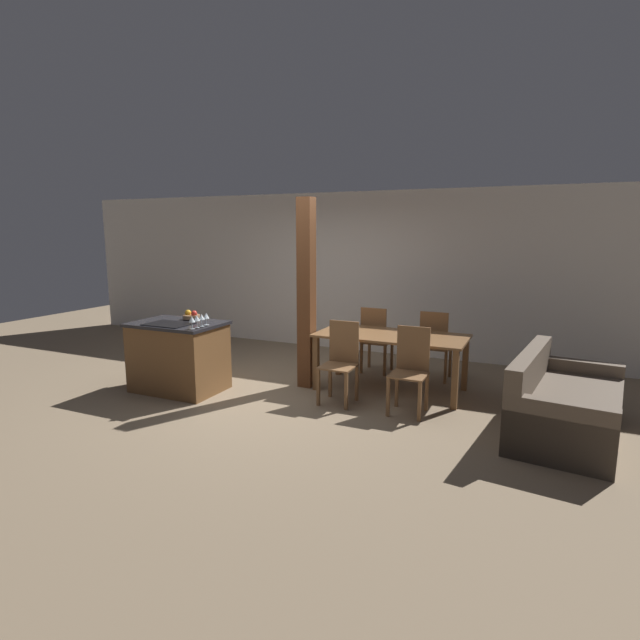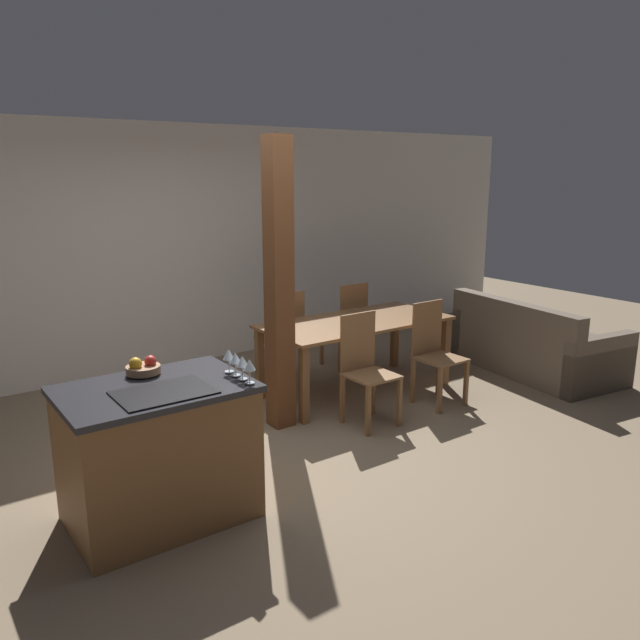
{
  "view_description": "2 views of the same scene",
  "coord_description": "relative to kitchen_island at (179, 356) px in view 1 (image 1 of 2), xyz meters",
  "views": [
    {
      "loc": [
        3.14,
        -5.4,
        2.05
      ],
      "look_at": [
        0.6,
        0.2,
        0.95
      ],
      "focal_mm": 28.0,
      "sensor_mm": 36.0,
      "label": 1
    },
    {
      "loc": [
        -2.41,
        -4.0,
        2.19
      ],
      "look_at": [
        0.6,
        0.2,
        0.95
      ],
      "focal_mm": 35.0,
      "sensor_mm": 36.0,
      "label": 2
    }
  ],
  "objects": [
    {
      "name": "ground_plane",
      "position": [
        1.12,
        0.44,
        -0.45
      ],
      "size": [
        16.0,
        16.0,
        0.0
      ],
      "primitive_type": "plane",
      "color": "#847056"
    },
    {
      "name": "wall_back",
      "position": [
        1.12,
        3.08,
        0.9
      ],
      "size": [
        11.2,
        0.08,
        2.7
      ],
      "color": "silver",
      "rests_on": "ground_plane"
    },
    {
      "name": "kitchen_island",
      "position": [
        0.0,
        0.0,
        0.0
      ],
      "size": [
        1.15,
        0.79,
        0.91
      ],
      "color": "brown",
      "rests_on": "ground_plane"
    },
    {
      "name": "fruit_bowl",
      "position": [
        0.03,
        0.25,
        0.5
      ],
      "size": [
        0.22,
        0.22,
        0.12
      ],
      "color": "#99704C",
      "rests_on": "kitchen_island"
    },
    {
      "name": "wine_glass_near",
      "position": [
        0.5,
        -0.32,
        0.57
      ],
      "size": [
        0.08,
        0.08,
        0.15
      ],
      "color": "silver",
      "rests_on": "kitchen_island"
    },
    {
      "name": "wine_glass_middle",
      "position": [
        0.5,
        -0.22,
        0.57
      ],
      "size": [
        0.08,
        0.08,
        0.15
      ],
      "color": "silver",
      "rests_on": "kitchen_island"
    },
    {
      "name": "wine_glass_far",
      "position": [
        0.5,
        -0.13,
        0.57
      ],
      "size": [
        0.08,
        0.08,
        0.15
      ],
      "color": "silver",
      "rests_on": "kitchen_island"
    },
    {
      "name": "wine_glass_end",
      "position": [
        0.5,
        -0.04,
        0.57
      ],
      "size": [
        0.08,
        0.08,
        0.15
      ],
      "color": "silver",
      "rests_on": "kitchen_island"
    },
    {
      "name": "dining_table",
      "position": [
        2.5,
        1.13,
        0.19
      ],
      "size": [
        1.9,
        0.9,
        0.74
      ],
      "color": "brown",
      "rests_on": "ground_plane"
    },
    {
      "name": "dining_chair_near_left",
      "position": [
        2.08,
        0.46,
        0.06
      ],
      "size": [
        0.4,
        0.4,
        0.98
      ],
      "color": "brown",
      "rests_on": "ground_plane"
    },
    {
      "name": "dining_chair_near_right",
      "position": [
        2.93,
        0.46,
        0.06
      ],
      "size": [
        0.4,
        0.4,
        0.98
      ],
      "color": "brown",
      "rests_on": "ground_plane"
    },
    {
      "name": "dining_chair_far_left",
      "position": [
        2.08,
        1.8,
        0.06
      ],
      "size": [
        0.4,
        0.4,
        0.98
      ],
      "rotation": [
        0.0,
        0.0,
        3.14
      ],
      "color": "brown",
      "rests_on": "ground_plane"
    },
    {
      "name": "dining_chair_far_right",
      "position": [
        2.93,
        1.8,
        0.06
      ],
      "size": [
        0.4,
        0.4,
        0.98
      ],
      "rotation": [
        0.0,
        0.0,
        3.14
      ],
      "color": "brown",
      "rests_on": "ground_plane"
    },
    {
      "name": "couch",
      "position": [
        4.52,
        0.47,
        -0.17
      ],
      "size": [
        1.15,
        1.89,
        0.83
      ],
      "rotation": [
        0.0,
        0.0,
        1.44
      ],
      "color": "brown",
      "rests_on": "ground_plane"
    },
    {
      "name": "timber_post",
      "position": [
        1.44,
        0.84,
        0.78
      ],
      "size": [
        0.19,
        0.19,
        2.47
      ],
      "color": "brown",
      "rests_on": "ground_plane"
    }
  ]
}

